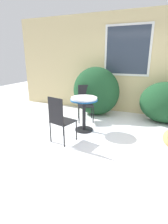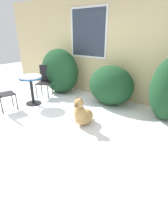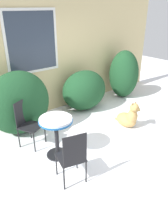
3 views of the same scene
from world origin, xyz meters
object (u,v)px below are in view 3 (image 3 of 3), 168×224
object	(u,v)px
patio_chair_far_side	(72,156)
dog	(128,118)
patio_chair_near_table	(27,122)
patio_table	(56,127)

from	to	relation	value
patio_chair_far_side	dog	xyz separation A→B (m)	(2.09, 0.63, -0.28)
patio_chair_near_table	dog	world-z (taller)	patio_chair_near_table
patio_table	patio_chair_near_table	size ratio (longest dim) A/B	0.84
patio_table	dog	world-z (taller)	patio_table
patio_chair_near_table	dog	xyz separation A→B (m)	(2.14, -0.83, -0.28)
patio_chair_near_table	patio_chair_far_side	world-z (taller)	same
patio_chair_far_side	dog	distance (m)	2.20
patio_chair_near_table	dog	size ratio (longest dim) A/B	1.33
dog	patio_table	bearing A→B (deg)	172.74
patio_chair_near_table	dog	bearing A→B (deg)	-47.65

